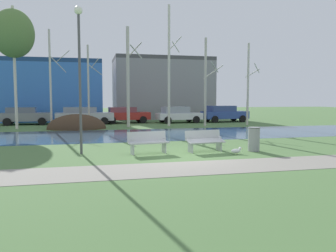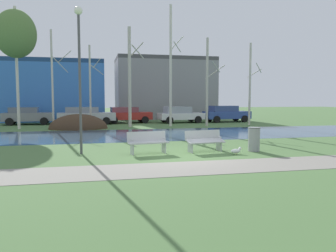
# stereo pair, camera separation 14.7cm
# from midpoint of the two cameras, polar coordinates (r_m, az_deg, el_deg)

# --- Properties ---
(ground_plane) EXTENTS (120.00, 120.00, 0.00)m
(ground_plane) POSITION_cam_midpoint_polar(r_m,az_deg,el_deg) (22.17, -4.52, -0.92)
(ground_plane) COLOR #4C703D
(paved_path_strip) EXTENTS (60.00, 2.09, 0.01)m
(paved_path_strip) POSITION_cam_midpoint_polar(r_m,az_deg,el_deg) (10.54, 5.41, -7.15)
(paved_path_strip) COLOR gray
(paved_path_strip) RESTS_ON ground
(river_band) EXTENTS (80.00, 6.99, 0.01)m
(river_band) POSITION_cam_midpoint_polar(r_m,az_deg,el_deg) (20.22, -3.68, -1.45)
(river_band) COLOR #33516B
(river_band) RESTS_ON ground
(soil_mound) EXTENTS (4.18, 2.58, 2.17)m
(soil_mound) POSITION_cam_midpoint_polar(r_m,az_deg,el_deg) (24.76, -15.65, -0.50)
(soil_mound) COLOR #423021
(soil_mound) RESTS_ON ground
(bench_left) EXTENTS (1.66, 0.78, 0.87)m
(bench_left) POSITION_cam_midpoint_polar(r_m,az_deg,el_deg) (13.07, -3.78, -2.75)
(bench_left) COLOR #B2B5B7
(bench_left) RESTS_ON ground
(bench_right) EXTENTS (1.66, 0.78, 0.87)m
(bench_right) POSITION_cam_midpoint_polar(r_m,az_deg,el_deg) (13.65, 6.05, -2.45)
(bench_right) COLOR #B2B5B7
(bench_right) RESTS_ON ground
(trash_bin) EXTENTS (0.50, 0.50, 1.00)m
(trash_bin) POSITION_cam_midpoint_polar(r_m,az_deg,el_deg) (14.14, 14.34, -2.14)
(trash_bin) COLOR gray
(trash_bin) RESTS_ON ground
(seagull) EXTENTS (0.48, 0.18, 0.27)m
(seagull) POSITION_cam_midpoint_polar(r_m,az_deg,el_deg) (13.27, 11.44, -4.20)
(seagull) COLOR white
(seagull) RESTS_ON ground
(streetlamp) EXTENTS (0.32, 0.32, 5.69)m
(streetlamp) POSITION_cam_midpoint_polar(r_m,az_deg,el_deg) (13.40, -15.38, 11.39)
(streetlamp) COLOR #4C4C51
(streetlamp) RESTS_ON ground
(birch_far_left) EXTENTS (2.84, 2.84, 8.70)m
(birch_far_left) POSITION_cam_midpoint_polar(r_m,az_deg,el_deg) (26.53, -25.31, 14.21)
(birch_far_left) COLOR beige
(birch_far_left) RESTS_ON ground
(birch_left) EXTENTS (1.47, 2.51, 7.09)m
(birch_left) POSITION_cam_midpoint_polar(r_m,az_deg,el_deg) (25.27, -19.74, 7.75)
(birch_left) COLOR beige
(birch_left) RESTS_ON ground
(birch_center_left) EXTENTS (1.07, 1.79, 6.17)m
(birch_center_left) POSITION_cam_midpoint_polar(r_m,az_deg,el_deg) (25.51, -13.70, 6.79)
(birch_center_left) COLOR #BCB7A8
(birch_center_left) RESTS_ON ground
(birch_center) EXTENTS (1.23, 2.18, 7.66)m
(birch_center) POSITION_cam_midpoint_polar(r_m,az_deg,el_deg) (25.83, -7.03, 8.58)
(birch_center) COLOR #BCB7A8
(birch_center) RESTS_ON ground
(birch_center_right) EXTENTS (1.13, 1.83, 9.46)m
(birch_center_right) POSITION_cam_midpoint_polar(r_m,az_deg,el_deg) (26.29, 0.05, 10.42)
(birch_center_right) COLOR beige
(birch_center_right) RESTS_ON ground
(birch_right) EXTENTS (1.54, 2.47, 7.00)m
(birch_right) POSITION_cam_midpoint_polar(r_m,az_deg,el_deg) (26.72, 6.41, 7.65)
(birch_right) COLOR #BCB7A8
(birch_right) RESTS_ON ground
(birch_far_right) EXTENTS (1.08, 1.95, 6.75)m
(birch_far_right) POSITION_cam_midpoint_polar(r_m,az_deg,el_deg) (28.33, 13.57, 7.12)
(birch_far_right) COLOR beige
(birch_far_right) RESTS_ON ground
(parked_van_nearest_grey) EXTENTS (4.11, 2.32, 1.47)m
(parked_van_nearest_grey) POSITION_cam_midpoint_polar(r_m,az_deg,el_deg) (30.38, -23.63, 1.70)
(parked_van_nearest_grey) COLOR slate
(parked_van_nearest_grey) RESTS_ON ground
(parked_sedan_second_silver) EXTENTS (4.89, 2.23, 1.48)m
(parked_sedan_second_silver) POSITION_cam_midpoint_polar(r_m,az_deg,el_deg) (29.11, -14.55, 1.83)
(parked_sedan_second_silver) COLOR #B2B5BC
(parked_sedan_second_silver) RESTS_ON ground
(parked_hatch_third_red) EXTENTS (4.28, 2.32, 1.43)m
(parked_hatch_third_red) POSITION_cam_midpoint_polar(r_m,az_deg,el_deg) (30.07, -7.56, 1.99)
(parked_hatch_third_red) COLOR maroon
(parked_hatch_third_red) RESTS_ON ground
(parked_wagon_fourth_white) EXTENTS (4.17, 2.31, 1.48)m
(parked_wagon_fourth_white) POSITION_cam_midpoint_polar(r_m,az_deg,el_deg) (30.11, 1.56, 2.05)
(parked_wagon_fourth_white) COLOR silver
(parked_wagon_fourth_white) RESTS_ON ground
(parked_suv_fifth_blue) EXTENTS (4.38, 2.18, 1.54)m
(parked_suv_fifth_blue) POSITION_cam_midpoint_polar(r_m,az_deg,el_deg) (31.60, 9.49, 2.16)
(parked_suv_fifth_blue) COLOR #2D4793
(parked_suv_fifth_blue) RESTS_ON ground
(building_blue_store) EXTENTS (15.17, 8.20, 5.95)m
(building_blue_store) POSITION_cam_midpoint_polar(r_m,az_deg,el_deg) (36.65, -23.58, 5.57)
(building_blue_store) COLOR #3870C6
(building_blue_store) RESTS_ON ground
(building_grey_warehouse) EXTENTS (10.67, 6.23, 6.68)m
(building_grey_warehouse) POSITION_cam_midpoint_polar(r_m,az_deg,el_deg) (37.45, -1.19, 6.49)
(building_grey_warehouse) COLOR gray
(building_grey_warehouse) RESTS_ON ground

